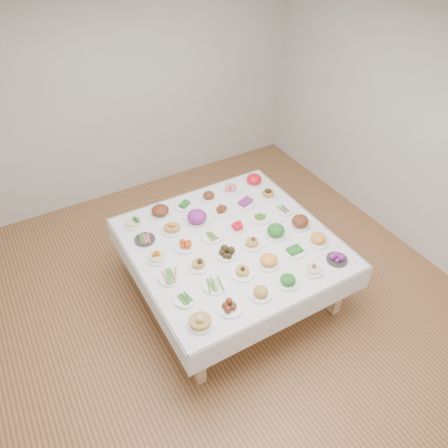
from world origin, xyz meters
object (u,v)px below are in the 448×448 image
dish_0 (200,319)px  dish_18 (157,255)px  dish_35 (254,180)px  display_table (231,247)px

dish_0 → dish_18: bearing=90.0°
dish_18 → dish_35: dish_35 is taller
dish_18 → display_table: bearing=-10.9°
display_table → dish_0: bearing=-134.8°
dish_0 → dish_18: (-0.00, 0.92, -0.01)m
dish_18 → dish_35: (1.54, 0.61, 0.01)m
display_table → dish_18: dish_18 is taller
dish_35 → dish_0: bearing=-135.2°
dish_0 → dish_18: dish_0 is taller
dish_18 → dish_35: bearing=21.6°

